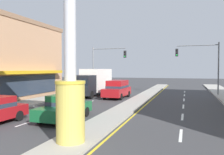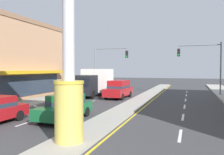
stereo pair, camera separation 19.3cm
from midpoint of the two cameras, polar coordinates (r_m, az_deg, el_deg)
The scene contains 9 objects.
median_strip at distance 20.75m, azimuth 5.77°, elevation -6.34°, with size 1.90×52.00×0.14m, color #A39E93.
sidewalk_left at distance 22.69m, azimuth -18.03°, elevation -5.66°, with size 2.68×60.00×0.18m, color #ADA89E.
lane_markings at distance 19.46m, azimuth 4.88°, elevation -7.10°, with size 8.64×52.00×0.01m.
district_sign at distance 9.63m, azimuth -10.08°, elevation 10.53°, with size 6.45×1.22×8.71m.
traffic_light_left_side at distance 31.83m, azimuth -1.10°, elevation 4.13°, with size 4.86×0.46×6.20m.
traffic_light_right_side at distance 29.05m, azimuth 21.90°, elevation 4.18°, with size 4.86×0.46×6.20m.
sedan_near_right_lane at distance 14.62m, azimuth -11.06°, elevation -7.07°, with size 1.89×4.33×1.53m.
suv_far_right_lane at distance 24.89m, azimuth 1.86°, elevation -2.81°, with size 2.07×4.65×1.90m.
box_truck_mid_left_lane at distance 27.16m, azimuth -3.95°, elevation -0.91°, with size 2.36×6.95×3.12m.
Camera 2 is at (4.67, -1.98, 3.10)m, focal length 37.19 mm.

